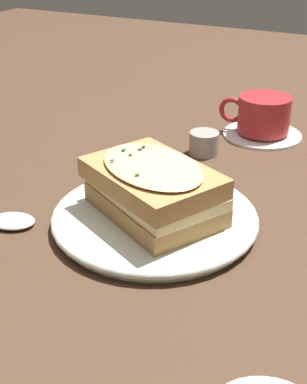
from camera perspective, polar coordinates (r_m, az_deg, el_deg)
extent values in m
plane|color=#473021|center=(0.65, 0.14, -3.43)|extent=(2.40, 2.40, 0.00)
cylinder|color=silver|center=(0.64, 0.00, -2.98)|extent=(0.23, 0.23, 0.02)
torus|color=silver|center=(0.64, 0.00, -2.73)|extent=(0.25, 0.25, 0.01)
cube|color=#B2844C|center=(0.63, 0.00, -1.43)|extent=(0.19, 0.17, 0.02)
cube|color=#EFDB93|center=(0.62, 0.00, 0.09)|extent=(0.19, 0.17, 0.01)
cube|color=#B2844C|center=(0.61, -0.08, 1.55)|extent=(0.19, 0.16, 0.02)
ellipsoid|color=beige|center=(0.61, -0.09, 2.84)|extent=(0.17, 0.15, 0.01)
cube|color=#2D6028|center=(0.58, -1.78, 1.88)|extent=(0.01, 0.01, 0.00)
cube|color=#2D6028|center=(0.61, -4.44, 3.40)|extent=(0.01, 0.00, 0.00)
cube|color=#2D6028|center=(0.65, -1.08, 4.88)|extent=(0.01, 0.01, 0.00)
cube|color=#2D6028|center=(0.62, -2.63, 3.91)|extent=(0.01, 0.01, 0.00)
cube|color=#2D6028|center=(0.64, -1.44, 4.60)|extent=(0.00, 0.01, 0.00)
cube|color=#2D6028|center=(0.64, -3.21, 4.52)|extent=(0.00, 0.01, 0.00)
cylinder|color=white|center=(0.92, 11.51, 6.15)|extent=(0.13, 0.13, 0.01)
cylinder|color=#AD282D|center=(0.91, 11.71, 8.14)|extent=(0.09, 0.09, 0.06)
cylinder|color=#381E0F|center=(0.90, 11.85, 9.49)|extent=(0.07, 0.07, 0.00)
torus|color=#AD282D|center=(0.92, 8.36, 8.66)|extent=(0.05, 0.01, 0.04)
ellipsoid|color=silver|center=(0.67, -14.81, -3.01)|extent=(0.06, 0.05, 0.01)
cylinder|color=gray|center=(0.83, 5.41, 5.22)|extent=(0.05, 0.05, 0.04)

